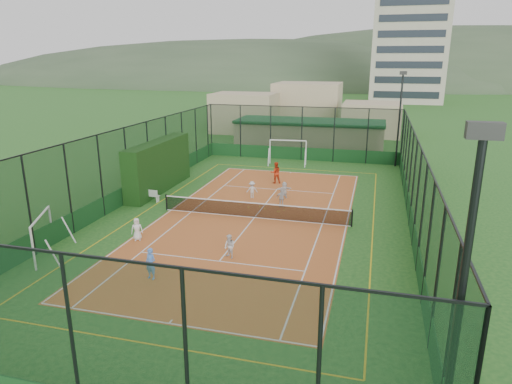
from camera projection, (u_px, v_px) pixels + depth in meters
ground at (254, 218)px, 27.62m from camera, size 300.00×300.00×0.00m
court_slab at (254, 218)px, 27.62m from camera, size 11.17×23.97×0.01m
tennis_net at (254, 210)px, 27.47m from camera, size 11.67×0.12×1.06m
perimeter_fence at (254, 178)px, 26.91m from camera, size 18.12×34.12×5.00m
floodlight_se at (456, 332)px, 8.94m from camera, size 0.60×0.26×8.25m
floodlight_ne at (399, 120)px, 39.71m from camera, size 0.60×0.26×8.25m
clubhouse at (309, 135)px, 47.57m from camera, size 15.20×7.20×3.15m
apartment_tower at (410, 30)px, 96.43m from camera, size 15.00×12.00×30.00m
distant_hills at (361, 85)px, 166.66m from camera, size 200.00×60.00×24.00m
hedge_left at (159, 166)px, 33.01m from camera, size 1.24×8.24×3.60m
white_bench at (149, 195)px, 30.77m from camera, size 1.60×0.57×0.88m
futsal_goal_near at (43, 237)px, 21.97m from camera, size 3.31×2.17×2.07m
futsal_goal_far at (288, 152)px, 41.34m from camera, size 3.46×1.28×2.18m
child_near_left at (137, 229)px, 24.06m from camera, size 0.71×0.63×1.22m
child_near_mid at (151, 264)px, 19.80m from camera, size 0.58×0.44×1.41m
child_near_right at (230, 247)px, 21.90m from camera, size 0.72×0.68×1.18m
child_far_left at (252, 190)px, 31.35m from camera, size 0.87×0.70×1.18m
child_far_right at (282, 198)px, 29.46m from camera, size 0.73×0.37×1.20m
child_far_back at (284, 190)px, 31.40m from camera, size 1.11×0.73×1.15m
coach at (276, 173)px, 35.07m from camera, size 0.99×0.89×1.66m
tennis_balls at (275, 210)px, 28.84m from camera, size 4.28×1.38×0.07m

